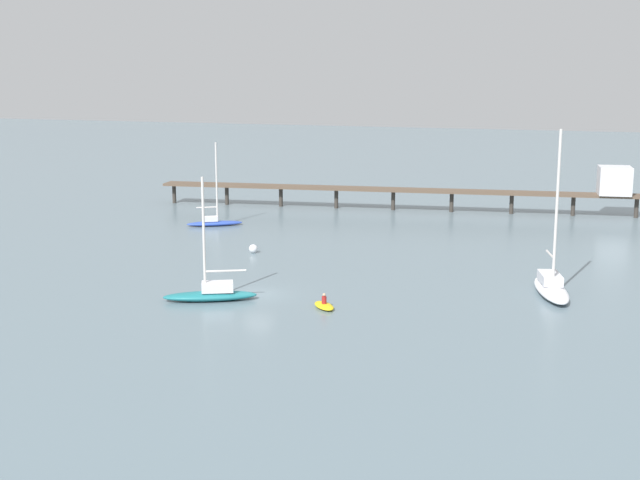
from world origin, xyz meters
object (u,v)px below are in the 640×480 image
Objects in this scene: pier at (489,186)px; sailboat_blue at (214,220)px; sailboat_white at (551,285)px; mooring_buoy_mid at (253,249)px; sailboat_teal at (211,292)px; dinghy_yellow at (324,305)px.

sailboat_blue is at bearing -146.03° from pier.
mooring_buoy_mid is at bearing 166.60° from sailboat_white.
dinghy_yellow is (8.91, 0.75, -0.44)m from sailboat_teal.
sailboat_teal reaches higher than pier.
sailboat_blue is 3.44× the size of dinghy_yellow.
sailboat_blue is 36.54m from dinghy_yellow.
pier is 6.38× the size of sailboat_blue.
sailboat_white reaches higher than dinghy_yellow.
sailboat_white is 26.71m from sailboat_teal.
pier is at bearing 33.97° from sailboat_blue.
pier reaches higher than dinghy_yellow.
sailboat_teal reaches higher than sailboat_blue.
sailboat_teal is at bearing -77.31° from mooring_buoy_mid.
sailboat_blue is (-28.26, -19.04, -2.72)m from pier.
pier is 6.30× the size of sailboat_teal.
pier is 72.37× the size of mooring_buoy_mid.
pier is at bearing 59.70° from mooring_buoy_mid.
sailboat_white is (10.25, -37.97, -2.57)m from pier.
pier is 34.19m from sailboat_blue.
sailboat_teal reaches higher than dinghy_yellow.
dinghy_yellow is 3.30× the size of mooring_buoy_mid.
pier is at bearing 83.46° from dinghy_yellow.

